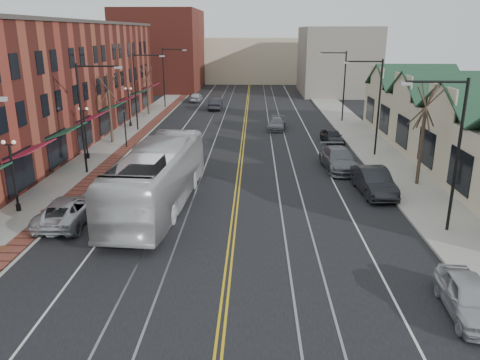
# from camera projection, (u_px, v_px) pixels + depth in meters

# --- Properties ---
(ground) EXTENTS (160.00, 160.00, 0.00)m
(ground) POSITION_uv_depth(u_px,v_px,m) (226.00, 287.00, 19.74)
(ground) COLOR black
(ground) RESTS_ON ground
(sidewalk_left) EXTENTS (4.00, 120.00, 0.15)m
(sidewalk_left) POSITION_uv_depth(u_px,v_px,m) (98.00, 159.00, 39.13)
(sidewalk_left) COLOR gray
(sidewalk_left) RESTS_ON ground
(sidewalk_right) EXTENTS (4.00, 120.00, 0.15)m
(sidewalk_right) POSITION_uv_depth(u_px,v_px,m) (386.00, 162.00, 38.40)
(sidewalk_right) COLOR gray
(sidewalk_right) RESTS_ON ground
(building_left) EXTENTS (10.00, 50.00, 11.00)m
(building_left) POSITION_uv_depth(u_px,v_px,m) (43.00, 84.00, 44.36)
(building_left) COLOR maroon
(building_left) RESTS_ON ground
(building_right) EXTENTS (8.00, 36.00, 4.60)m
(building_right) POSITION_uv_depth(u_px,v_px,m) (464.00, 136.00, 37.54)
(building_right) COLOR beige
(building_right) RESTS_ON ground
(backdrop_left) EXTENTS (14.00, 18.00, 14.00)m
(backdrop_left) POSITION_uv_depth(u_px,v_px,m) (161.00, 50.00, 84.76)
(backdrop_left) COLOR maroon
(backdrop_left) RESTS_ON ground
(backdrop_mid) EXTENTS (22.00, 14.00, 9.00)m
(backdrop_mid) POSITION_uv_depth(u_px,v_px,m) (250.00, 60.00, 99.32)
(backdrop_mid) COLOR beige
(backdrop_mid) RESTS_ON ground
(backdrop_right) EXTENTS (12.00, 16.00, 11.00)m
(backdrop_right) POSITION_uv_depth(u_px,v_px,m) (337.00, 61.00, 79.51)
(backdrop_right) COLOR slate
(backdrop_right) RESTS_ON ground
(streetlight_l_1) EXTENTS (3.33, 0.25, 8.00)m
(streetlight_l_1) POSITION_uv_depth(u_px,v_px,m) (87.00, 108.00, 33.79)
(streetlight_l_1) COLOR black
(streetlight_l_1) RESTS_ON sidewalk_left
(streetlight_l_2) EXTENTS (3.33, 0.25, 8.00)m
(streetlight_l_2) POSITION_uv_depth(u_px,v_px,m) (139.00, 84.00, 49.03)
(streetlight_l_2) COLOR black
(streetlight_l_2) RESTS_ON sidewalk_left
(streetlight_l_3) EXTENTS (3.33, 0.25, 8.00)m
(streetlight_l_3) POSITION_uv_depth(u_px,v_px,m) (167.00, 71.00, 64.26)
(streetlight_l_3) COLOR black
(streetlight_l_3) RESTS_ON sidewalk_left
(streetlight_r_0) EXTENTS (3.33, 0.25, 8.00)m
(streetlight_r_0) POSITION_uv_depth(u_px,v_px,m) (451.00, 141.00, 23.59)
(streetlight_r_0) COLOR black
(streetlight_r_0) RESTS_ON sidewalk_right
(streetlight_r_1) EXTENTS (3.33, 0.25, 8.00)m
(streetlight_r_1) POSITION_uv_depth(u_px,v_px,m) (374.00, 98.00, 38.83)
(streetlight_r_1) COLOR black
(streetlight_r_1) RESTS_ON sidewalk_right
(streetlight_r_2) EXTENTS (3.33, 0.25, 8.00)m
(streetlight_r_2) POSITION_uv_depth(u_px,v_px,m) (341.00, 79.00, 54.07)
(streetlight_r_2) COLOR black
(streetlight_r_2) RESTS_ON sidewalk_right
(lamppost_l_1) EXTENTS (0.84, 0.28, 4.27)m
(lamppost_l_1) POSITION_uv_depth(u_px,v_px,m) (14.00, 178.00, 27.08)
(lamppost_l_1) COLOR black
(lamppost_l_1) RESTS_ON sidewalk_left
(lamppost_l_2) EXTENTS (0.84, 0.28, 4.27)m
(lamppost_l_2) POSITION_uv_depth(u_px,v_px,m) (86.00, 134.00, 38.51)
(lamppost_l_2) COLOR black
(lamppost_l_2) RESTS_ON sidewalk_left
(lamppost_l_3) EXTENTS (0.84, 0.28, 4.27)m
(lamppost_l_3) POSITION_uv_depth(u_px,v_px,m) (129.00, 108.00, 51.84)
(lamppost_l_3) COLOR black
(lamppost_l_3) RESTS_ON sidewalk_left
(tree_left_near) EXTENTS (1.78, 1.37, 6.48)m
(tree_left_near) POSITION_uv_depth(u_px,v_px,m) (110.00, 107.00, 43.82)
(tree_left_near) COLOR #382B21
(tree_left_near) RESTS_ON sidewalk_left
(tree_left_far) EXTENTS (1.66, 1.28, 6.02)m
(tree_left_far) POSITION_uv_depth(u_px,v_px,m) (147.00, 89.00, 59.12)
(tree_left_far) COLOR #382B21
(tree_left_far) RESTS_ON sidewalk_left
(tree_right_mid) EXTENTS (1.90, 1.46, 6.93)m
(tree_right_mid) POSITION_uv_depth(u_px,v_px,m) (423.00, 133.00, 31.55)
(tree_right_mid) COLOR #382B21
(tree_right_mid) RESTS_ON sidewalk_right
(manhole_mid) EXTENTS (0.60, 0.60, 0.02)m
(manhole_mid) POSITION_uv_depth(u_px,v_px,m) (2.00, 248.00, 22.89)
(manhole_mid) COLOR #592D19
(manhole_mid) RESTS_ON sidewalk_left
(manhole_far) EXTENTS (0.60, 0.60, 0.02)m
(manhole_far) POSITION_uv_depth(u_px,v_px,m) (46.00, 211.00, 27.65)
(manhole_far) COLOR #592D19
(manhole_far) RESTS_ON sidewalk_left
(traffic_signal) EXTENTS (0.18, 0.15, 3.80)m
(traffic_signal) POSITION_uv_depth(u_px,v_px,m) (125.00, 123.00, 42.21)
(traffic_signal) COLOR black
(traffic_signal) RESTS_ON sidewalk_left
(transit_bus) EXTENTS (4.08, 13.82, 3.80)m
(transit_bus) POSITION_uv_depth(u_px,v_px,m) (158.00, 177.00, 28.12)
(transit_bus) COLOR silver
(transit_bus) RESTS_ON ground
(parked_suv) EXTENTS (2.64, 5.37, 1.47)m
(parked_suv) POSITION_uv_depth(u_px,v_px,m) (67.00, 211.00, 26.09)
(parked_suv) COLOR #B6B7BE
(parked_suv) RESTS_ON ground
(parked_car_a) EXTENTS (2.00, 4.38, 1.46)m
(parked_car_a) POSITION_uv_depth(u_px,v_px,m) (469.00, 297.00, 17.60)
(parked_car_a) COLOR #B4B5BC
(parked_car_a) RESTS_ON ground
(parked_car_b) EXTENTS (2.19, 5.33, 1.72)m
(parked_car_b) POSITION_uv_depth(u_px,v_px,m) (374.00, 181.00, 30.77)
(parked_car_b) COLOR black
(parked_car_b) RESTS_ON ground
(parked_car_c) EXTENTS (2.73, 5.89, 1.67)m
(parked_car_c) POSITION_uv_depth(u_px,v_px,m) (339.00, 159.00, 36.23)
(parked_car_c) COLOR slate
(parked_car_c) RESTS_ON ground
(parked_car_d) EXTENTS (2.15, 4.22, 1.38)m
(parked_car_d) POSITION_uv_depth(u_px,v_px,m) (332.00, 136.00, 44.78)
(parked_car_d) COLOR black
(parked_car_d) RESTS_ON ground
(distant_car_left) EXTENTS (1.69, 4.75, 1.56)m
(distant_car_left) POSITION_uv_depth(u_px,v_px,m) (216.00, 104.00, 64.14)
(distant_car_left) COLOR #222228
(distant_car_left) RESTS_ON ground
(distant_car_right) EXTENTS (2.31, 4.60, 1.28)m
(distant_car_right) POSITION_uv_depth(u_px,v_px,m) (277.00, 124.00, 51.14)
(distant_car_right) COLOR slate
(distant_car_right) RESTS_ON ground
(distant_car_far) EXTENTS (1.74, 4.19, 1.42)m
(distant_car_far) POSITION_uv_depth(u_px,v_px,m) (196.00, 97.00, 71.31)
(distant_car_far) COLOR #B5B9BD
(distant_car_far) RESTS_ON ground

